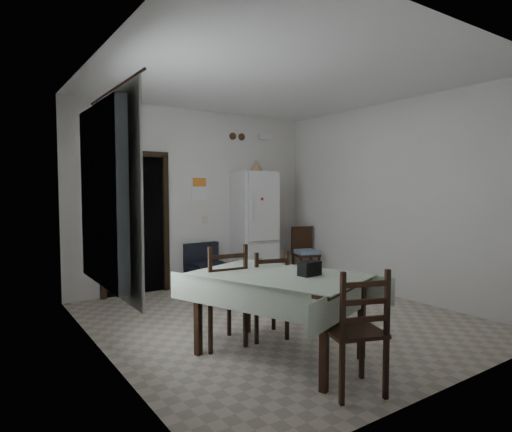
{
  "coord_description": "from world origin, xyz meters",
  "views": [
    {
      "loc": [
        -3.18,
        -4.15,
        1.6
      ],
      "look_at": [
        0.0,
        0.5,
        1.25
      ],
      "focal_mm": 30.0,
      "sensor_mm": 36.0,
      "label": 1
    }
  ],
  "objects": [
    {
      "name": "ground",
      "position": [
        0.0,
        0.0,
        0.0
      ],
      "size": [
        4.5,
        4.5,
        0.0
      ],
      "primitive_type": "plane",
      "color": "#B4A793",
      "rests_on": "ground"
    },
    {
      "name": "ceiling",
      "position": [
        0.0,
        0.0,
        2.9
      ],
      "size": [
        4.2,
        4.5,
        0.02
      ],
      "primitive_type": null,
      "color": "white",
      "rests_on": "ground"
    },
    {
      "name": "wall_back",
      "position": [
        0.0,
        2.25,
        1.45
      ],
      "size": [
        4.2,
        0.02,
        2.9
      ],
      "primitive_type": null,
      "color": "silver",
      "rests_on": "ground"
    },
    {
      "name": "wall_front",
      "position": [
        0.0,
        -2.25,
        1.45
      ],
      "size": [
        4.2,
        0.02,
        2.9
      ],
      "primitive_type": null,
      "color": "silver",
      "rests_on": "ground"
    },
    {
      "name": "wall_left",
      "position": [
        -2.1,
        0.0,
        1.45
      ],
      "size": [
        0.02,
        4.5,
        2.9
      ],
      "primitive_type": null,
      "color": "silver",
      "rests_on": "ground"
    },
    {
      "name": "wall_right",
      "position": [
        2.1,
        0.0,
        1.45
      ],
      "size": [
        0.02,
        4.5,
        2.9
      ],
      "primitive_type": null,
      "color": "silver",
      "rests_on": "ground"
    },
    {
      "name": "doorway",
      "position": [
        -1.05,
        2.45,
        1.06
      ],
      "size": [
        1.06,
        0.52,
        2.22
      ],
      "color": "black",
      "rests_on": "ground"
    },
    {
      "name": "window_recess",
      "position": [
        -2.15,
        -0.2,
        1.55
      ],
      "size": [
        0.1,
        1.2,
        1.6
      ],
      "primitive_type": "cube",
      "color": "silver",
      "rests_on": "ground"
    },
    {
      "name": "curtain",
      "position": [
        -2.04,
        -0.2,
        1.55
      ],
      "size": [
        0.02,
        1.45,
        1.85
      ],
      "primitive_type": "cube",
      "color": "silver",
      "rests_on": "ground"
    },
    {
      "name": "curtain_rod",
      "position": [
        -2.03,
        -0.2,
        2.5
      ],
      "size": [
        0.02,
        1.6,
        0.02
      ],
      "primitive_type": "cylinder",
      "rotation": [
        1.57,
        0.0,
        0.0
      ],
      "color": "black",
      "rests_on": "ground"
    },
    {
      "name": "calendar",
      "position": [
        0.05,
        2.24,
        1.62
      ],
      "size": [
        0.28,
        0.02,
        0.4
      ],
      "primitive_type": "cube",
      "color": "white",
      "rests_on": "ground"
    },
    {
      "name": "calendar_image",
      "position": [
        0.05,
        2.23,
        1.72
      ],
      "size": [
        0.24,
        0.01,
        0.14
      ],
      "primitive_type": "cube",
      "color": "orange",
      "rests_on": "ground"
    },
    {
      "name": "light_switch",
      "position": [
        0.15,
        2.24,
        1.1
      ],
      "size": [
        0.08,
        0.02,
        0.12
      ],
      "primitive_type": "cube",
      "color": "beige",
      "rests_on": "ground"
    },
    {
      "name": "vent_left",
      "position": [
        0.7,
        2.23,
        2.52
      ],
      "size": [
        0.12,
        0.03,
        0.12
      ],
      "primitive_type": "cylinder",
      "rotation": [
        1.57,
        0.0,
        0.0
      ],
      "color": "brown",
      "rests_on": "ground"
    },
    {
      "name": "vent_right",
      "position": [
        0.88,
        2.23,
        2.52
      ],
      "size": [
        0.12,
        0.03,
        0.12
      ],
      "primitive_type": "cylinder",
      "rotation": [
        1.57,
        0.0,
        0.0
      ],
      "color": "brown",
      "rests_on": "ground"
    },
    {
      "name": "emergency_light",
      "position": [
        1.35,
        2.21,
        2.55
      ],
      "size": [
        0.25,
        0.07,
        0.09
      ],
      "primitive_type": "cube",
      "color": "white",
      "rests_on": "ground"
    },
    {
      "name": "fridge",
      "position": [
        0.92,
        1.93,
        0.95
      ],
      "size": [
        0.69,
        0.69,
        1.91
      ],
      "primitive_type": null,
      "rotation": [
        0.0,
        0.0,
        -0.11
      ],
      "color": "silver",
      "rests_on": "ground"
    },
    {
      "name": "tan_cone",
      "position": [
        0.96,
        1.9,
        2.0
      ],
      "size": [
        0.26,
        0.26,
        0.19
      ],
      "primitive_type": "cone",
      "rotation": [
        0.0,
        0.0,
        -0.14
      ],
      "color": "tan",
      "rests_on": "fridge"
    },
    {
      "name": "navy_seat",
      "position": [
        0.02,
        1.93,
        0.36
      ],
      "size": [
        0.6,
        0.58,
        0.72
      ],
      "primitive_type": null,
      "rotation": [
        0.0,
        0.0,
        -0.01
      ],
      "color": "black",
      "rests_on": "ground"
    },
    {
      "name": "corner_chair",
      "position": [
        1.8,
        1.56,
        0.47
      ],
      "size": [
        0.5,
        0.5,
        0.93
      ],
      "primitive_type": null,
      "rotation": [
        0.0,
        0.0,
        -0.29
      ],
      "color": "black",
      "rests_on": "ground"
    },
    {
      "name": "dining_table",
      "position": [
        -0.74,
        -0.97,
        0.4
      ],
      "size": [
        1.5,
        1.8,
        0.8
      ],
      "primitive_type": null,
      "rotation": [
        0.0,
        0.0,
        0.36
      ],
      "color": "#ACBEA3",
      "rests_on": "ground"
    },
    {
      "name": "black_bag",
      "position": [
        -0.56,
        -1.19,
        0.87
      ],
      "size": [
        0.21,
        0.14,
        0.13
      ],
      "primitive_type": "cube",
      "rotation": [
        0.0,
        0.0,
        0.09
      ],
      "color": "black",
      "rests_on": "dining_table"
    },
    {
      "name": "dining_chair_far_left",
      "position": [
        -1.04,
        -0.36,
        0.53
      ],
      "size": [
        0.49,
        0.49,
        1.05
      ],
      "primitive_type": null,
      "rotation": [
        0.0,
        0.0,
        3.05
      ],
      "color": "black",
      "rests_on": "ground"
    },
    {
      "name": "dining_chair_far_right",
      "position": [
        -0.51,
        -0.43,
        0.48
      ],
      "size": [
        0.49,
        0.49,
        0.95
      ],
      "primitive_type": null,
      "rotation": [
        0.0,
        0.0,
        2.92
      ],
      "color": "black",
      "rests_on": "ground"
    },
    {
      "name": "dining_chair_near_head",
      "position": [
        -0.68,
        -1.85,
        0.5
      ],
      "size": [
        0.55,
        0.55,
        1.0
      ],
      "primitive_type": null,
      "rotation": [
        0.0,
        0.0,
        2.81
      ],
      "color": "black",
      "rests_on": "ground"
    }
  ]
}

